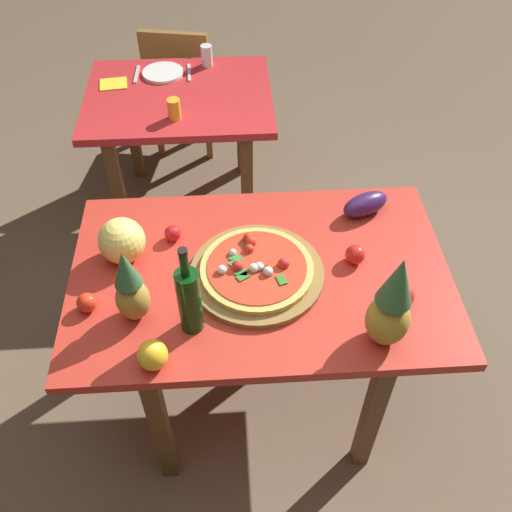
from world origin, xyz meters
name	(u,v)px	position (x,y,z in m)	size (l,w,h in m)	color
ground_plane	(259,381)	(0.00, 0.00, 0.00)	(10.00, 10.00, 0.00)	brown
display_table	(260,287)	(0.00, 0.00, 0.67)	(1.37, 0.87, 0.76)	brown
background_table	(181,114)	(-0.34, 1.24, 0.64)	(0.96, 0.76, 0.76)	brown
dining_chair	(182,82)	(-0.36, 1.85, 0.48)	(0.47, 0.47, 0.85)	olive
pizza_board	(257,273)	(-0.01, -0.02, 0.77)	(0.48, 0.48, 0.03)	olive
pizza	(257,267)	(-0.01, -0.02, 0.80)	(0.40, 0.40, 0.06)	#D9B454
wine_bottle	(189,299)	(-0.24, -0.23, 0.89)	(0.08, 0.08, 0.36)	#09330D
pineapple_left	(130,289)	(-0.43, -0.17, 0.89)	(0.11, 0.11, 0.30)	#AC8A36
pineapple_right	(391,306)	(0.38, -0.31, 0.92)	(0.14, 0.14, 0.37)	gold
melon	(122,241)	(-0.49, 0.10, 0.84)	(0.17, 0.17, 0.17)	#F0D869
bell_pepper	(153,355)	(-0.36, -0.37, 0.80)	(0.09, 0.09, 0.10)	yellow
eggplant	(365,204)	(0.44, 0.29, 0.80)	(0.20, 0.09, 0.09)	#3C1B4F
tomato_near_board	(173,233)	(-0.32, 0.19, 0.79)	(0.06, 0.06, 0.06)	red
tomato_by_bottle	(403,296)	(0.47, -0.18, 0.80)	(0.08, 0.08, 0.08)	red
tomato_beside_pepper	(87,303)	(-0.59, -0.13, 0.79)	(0.07, 0.07, 0.07)	red
tomato_at_corner	(355,255)	(0.35, 0.03, 0.79)	(0.07, 0.07, 0.07)	red
drinking_glass_juice	(174,109)	(-0.34, 1.02, 0.81)	(0.06, 0.06, 0.10)	gold
drinking_glass_water	(207,56)	(-0.19, 1.53, 0.81)	(0.06, 0.06, 0.11)	silver
dinner_plate	(163,73)	(-0.42, 1.45, 0.76)	(0.22, 0.22, 0.02)	white
fork_utensil	(137,74)	(-0.56, 1.45, 0.76)	(0.02, 0.18, 0.01)	silver
knife_utensil	(189,73)	(-0.28, 1.45, 0.76)	(0.02, 0.18, 0.01)	silver
napkin_folded	(113,84)	(-0.68, 1.36, 0.76)	(0.14, 0.12, 0.01)	yellow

